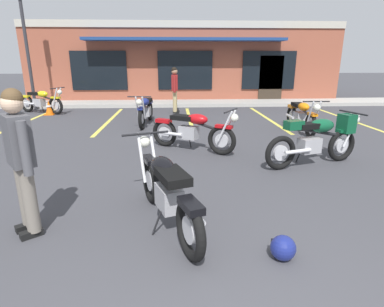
# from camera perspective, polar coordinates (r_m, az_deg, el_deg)

# --- Properties ---
(ground_plane) EXTENTS (80.00, 80.00, 0.00)m
(ground_plane) POSITION_cam_1_polar(r_m,az_deg,el_deg) (5.72, 2.07, -3.22)
(ground_plane) COLOR #3D3D42
(sidewalk_kerb) EXTENTS (22.00, 1.80, 0.14)m
(sidewalk_kerb) POSITION_cam_1_polar(r_m,az_deg,el_deg) (14.18, -1.13, 9.20)
(sidewalk_kerb) COLOR #A8A59E
(sidewalk_kerb) RESTS_ON ground_plane
(brick_storefront_building) EXTENTS (14.44, 7.00, 3.56)m
(brick_storefront_building) POSITION_cam_1_polar(r_m,az_deg,el_deg) (17.74, -1.61, 16.29)
(brick_storefront_building) COLOR brown
(brick_storefront_building) RESTS_ON ground_plane
(painted_stall_lines) EXTENTS (10.78, 4.80, 0.01)m
(painted_stall_lines) POSITION_cam_1_polar(r_m,az_deg,el_deg) (10.63, -0.41, 6.25)
(painted_stall_lines) COLOR #DBCC4C
(painted_stall_lines) RESTS_ON ground_plane
(motorcycle_foreground_classic) EXTENTS (1.03, 2.03, 0.98)m
(motorcycle_foreground_classic) POSITION_cam_1_polar(r_m,az_deg,el_deg) (3.78, -4.70, -6.54)
(motorcycle_foreground_classic) COLOR black
(motorcycle_foreground_classic) RESTS_ON ground_plane
(motorcycle_red_sportbike) EXTENTS (1.95, 1.20, 0.98)m
(motorcycle_red_sportbike) POSITION_cam_1_polar(r_m,az_deg,el_deg) (13.05, -25.79, 8.62)
(motorcycle_red_sportbike) COLOR black
(motorcycle_red_sportbike) RESTS_ON ground_plane
(motorcycle_black_cruiser) EXTENTS (1.86, 1.36, 0.98)m
(motorcycle_black_cruiser) POSITION_cam_1_polar(r_m,az_deg,el_deg) (6.87, 0.12, 4.26)
(motorcycle_black_cruiser) COLOR black
(motorcycle_black_cruiser) RESTS_ON ground_plane
(motorcycle_silver_naked) EXTENTS (0.67, 2.11, 0.98)m
(motorcycle_silver_naked) POSITION_cam_1_polar(r_m,az_deg,el_deg) (9.78, -8.43, 7.87)
(motorcycle_silver_naked) COLOR black
(motorcycle_silver_naked) RESTS_ON ground_plane
(motorcycle_blue_standard) EXTENTS (0.66, 2.11, 0.98)m
(motorcycle_blue_standard) POSITION_cam_1_polar(r_m,az_deg,el_deg) (9.20, 19.22, 6.55)
(motorcycle_blue_standard) COLOR black
(motorcycle_blue_standard) RESTS_ON ground_plane
(motorcycle_orange_scrambler) EXTENTS (2.05, 0.98, 0.98)m
(motorcycle_orange_scrambler) POSITION_cam_1_polar(r_m,az_deg,el_deg) (6.39, 22.00, 2.66)
(motorcycle_orange_scrambler) COLOR black
(motorcycle_orange_scrambler) RESTS_ON ground_plane
(person_in_black_shirt) EXTENTS (0.45, 0.53, 1.68)m
(person_in_black_shirt) POSITION_cam_1_polar(r_m,az_deg,el_deg) (3.91, -28.76, -0.27)
(person_in_black_shirt) COLOR black
(person_in_black_shirt) RESTS_ON ground_plane
(person_in_shorts_foreground) EXTENTS (0.29, 0.60, 1.68)m
(person_in_shorts_foreground) POSITION_cam_1_polar(r_m,az_deg,el_deg) (11.82, -3.16, 11.94)
(person_in_shorts_foreground) COLOR black
(person_in_shorts_foreground) RESTS_ON ground_plane
(helmet_on_pavement) EXTENTS (0.26, 0.26, 0.26)m
(helmet_on_pavement) POSITION_cam_1_polar(r_m,az_deg,el_deg) (3.43, 16.22, -16.15)
(helmet_on_pavement) COLOR navy
(helmet_on_pavement) RESTS_ON ground_plane
(traffic_cone) EXTENTS (0.34, 0.34, 0.53)m
(traffic_cone) POSITION_cam_1_polar(r_m,az_deg,el_deg) (12.61, -24.58, 7.60)
(traffic_cone) COLOR orange
(traffic_cone) RESTS_ON ground_plane
(parking_lot_lamp_post) EXTENTS (0.24, 0.76, 4.99)m
(parking_lot_lamp_post) POSITION_cam_1_polar(r_m,az_deg,el_deg) (14.06, -28.53, 20.15)
(parking_lot_lamp_post) COLOR #2D2D33
(parking_lot_lamp_post) RESTS_ON ground_plane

